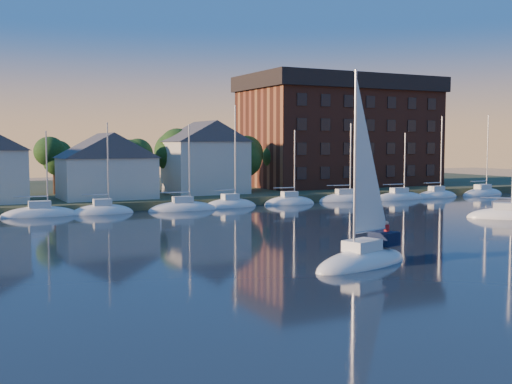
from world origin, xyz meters
TOP-DOWN VIEW (x-y plane):
  - shoreline_land at (0.00, 75.00)m, footprint 160.00×50.00m
  - wooden_dock at (0.00, 52.00)m, footprint 120.00×3.00m
  - clubhouse_centre at (-6.00, 57.00)m, footprint 11.55×8.40m
  - clubhouse_east at (8.00, 59.00)m, footprint 10.50×8.40m
  - condo_block at (34.00, 64.95)m, footprint 31.00×17.00m
  - tree_line at (2.00, 63.00)m, footprint 93.40×5.40m
  - moored_fleet at (4.00, 49.00)m, footprint 95.50×2.40m
  - hero_sailboat at (-0.74, 11.35)m, footprint 8.99×5.15m
  - drifting_sailboat_right at (27.52, 25.44)m, footprint 7.03×6.97m

SIDE VIEW (x-z plane):
  - shoreline_land at x=0.00m, z-range -1.00..1.00m
  - wooden_dock at x=0.00m, z-range -0.50..0.50m
  - drifting_sailboat_right at x=27.52m, z-range -5.76..5.96m
  - moored_fleet at x=4.00m, z-range -5.93..6.12m
  - hero_sailboat at x=-0.74m, z-range -6.16..7.30m
  - clubhouse_centre at x=-6.00m, z-range 1.09..9.17m
  - clubhouse_east at x=8.00m, z-range 1.10..10.90m
  - tree_line at x=2.00m, z-range 2.73..11.63m
  - condo_block at x=34.00m, z-range 1.09..18.49m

